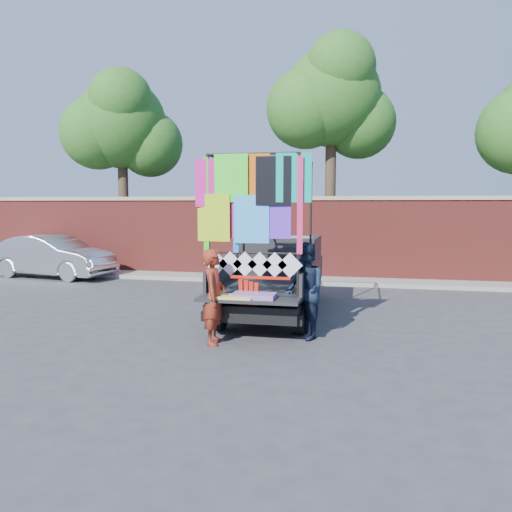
% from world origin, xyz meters
% --- Properties ---
extents(ground, '(90.00, 90.00, 0.00)m').
position_xyz_m(ground, '(0.00, 0.00, 0.00)').
color(ground, '#38383A').
rests_on(ground, ground).
extents(brick_wall, '(30.00, 0.45, 2.61)m').
position_xyz_m(brick_wall, '(0.00, 7.00, 1.33)').
color(brick_wall, maroon).
rests_on(brick_wall, ground).
extents(curb, '(30.00, 1.20, 0.12)m').
position_xyz_m(curb, '(0.00, 6.30, 0.06)').
color(curb, gray).
rests_on(curb, ground).
extents(tree_left, '(4.20, 3.30, 7.05)m').
position_xyz_m(tree_left, '(-6.48, 8.12, 5.12)').
color(tree_left, '#38281C').
rests_on(tree_left, ground).
extents(tree_mid, '(4.20, 3.30, 7.73)m').
position_xyz_m(tree_mid, '(1.02, 8.12, 5.70)').
color(tree_mid, '#38281C').
rests_on(tree_mid, ground).
extents(pickup_truck, '(2.05, 5.15, 3.24)m').
position_xyz_m(pickup_truck, '(0.24, 2.18, 0.82)').
color(pickup_truck, black).
rests_on(pickup_truck, ground).
extents(sedan, '(4.34, 2.10, 1.37)m').
position_xyz_m(sedan, '(-7.70, 5.56, 0.69)').
color(sedan, silver).
rests_on(sedan, ground).
extents(woman, '(0.44, 0.62, 1.62)m').
position_xyz_m(woman, '(-0.34, -0.76, 0.81)').
color(woman, maroon).
rests_on(woman, ground).
extents(man, '(0.98, 1.05, 1.71)m').
position_xyz_m(man, '(1.11, -0.09, 0.86)').
color(man, '#131E31').
rests_on(man, ground).
extents(streamer_bundle, '(1.06, 0.07, 0.72)m').
position_xyz_m(streamer_bundle, '(0.27, -0.43, 0.90)').
color(streamer_bundle, red).
rests_on(streamer_bundle, ground).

